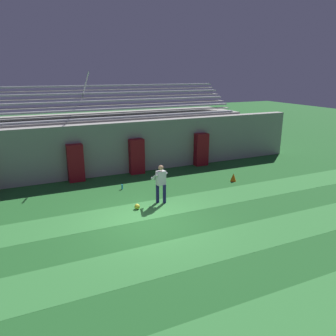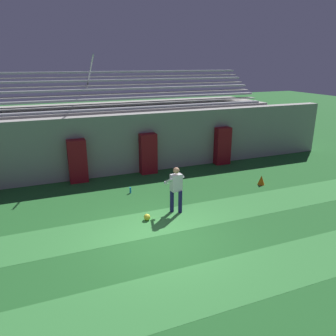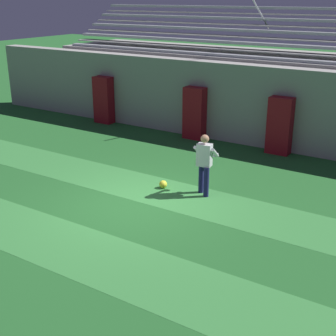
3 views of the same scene
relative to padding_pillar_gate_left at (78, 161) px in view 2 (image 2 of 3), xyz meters
name	(u,v)px [view 2 (image 2 of 3)]	position (x,y,z in m)	size (l,w,h in m)	color
ground_plane	(160,239)	(1.62, -5.95, -0.96)	(80.00, 80.00, 0.00)	#236028
turf_stripe_mid	(197,289)	(1.62, -8.42, -0.95)	(28.00, 1.76, 0.01)	#38843D
turf_stripe_far	(149,223)	(1.62, -4.90, -0.95)	(28.00, 1.76, 0.01)	#38843D
back_wall	(111,145)	(1.62, 0.55, 0.44)	(24.00, 0.60, 2.80)	#999691
padding_pillar_gate_left	(78,161)	(0.00, 0.00, 0.00)	(0.79, 0.44, 1.91)	maroon
padding_pillar_gate_right	(148,154)	(3.25, 0.00, 0.00)	(0.79, 0.44, 1.91)	maroon
padding_pillar_far_right	(222,146)	(7.28, 0.00, 0.00)	(0.79, 0.44, 1.91)	maroon
bleacher_stand	(101,133)	(1.62, 2.89, 0.55)	(18.00, 4.05, 5.43)	#999691
goalkeeper	(176,187)	(2.78, -4.41, 0.00)	(0.63, 0.59, 1.67)	#19194C
soccer_ball	(147,217)	(1.63, -4.64, -0.85)	(0.22, 0.22, 0.22)	yellow
traffic_cone	(261,180)	(7.29, -3.30, -0.75)	(0.30, 0.30, 0.42)	orange
water_bottle	(130,190)	(1.76, -2.12, -0.84)	(0.07, 0.07, 0.24)	#1E8CD8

